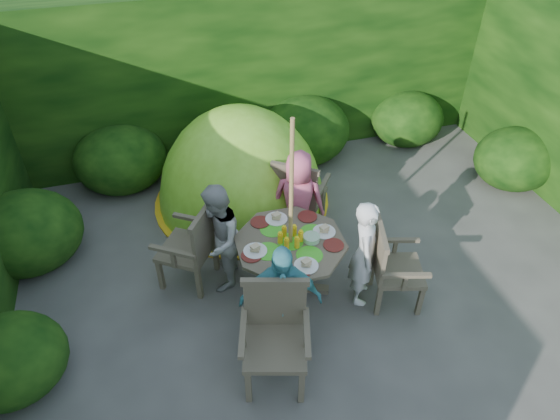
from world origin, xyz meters
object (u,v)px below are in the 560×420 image
object	(u,v)px
garden_chair_left	(193,245)
garden_chair_front	(275,333)
child_right	(365,253)
child_front	(281,301)
child_back	(298,201)
garden_chair_back	(299,194)
child_left	(218,239)
patio_table	(291,249)
dome_tent	(242,201)
parasol_pole	(291,214)
garden_chair_right	(391,266)

from	to	relation	value
garden_chair_left	garden_chair_front	distance (m)	1.52
garden_chair_front	child_right	bearing A→B (deg)	45.82
child_front	child_back	bearing A→B (deg)	78.15
garden_chair_back	child_left	world-z (taller)	child_left
patio_table	dome_tent	distance (m)	1.88
garden_chair_left	garden_chair_back	distance (m)	1.54
patio_table	child_left	bearing A→B (deg)	156.23
parasol_pole	dome_tent	world-z (taller)	parasol_pole
dome_tent	patio_table	bearing A→B (deg)	-82.78
garden_chair_right	garden_chair_back	world-z (taller)	garden_chair_back
garden_chair_back	child_back	distance (m)	0.31
garden_chair_back	dome_tent	size ratio (longest dim) A/B	0.37
garden_chair_left	garden_chair_back	world-z (taller)	garden_chair_back
child_right	garden_chair_right	bearing A→B (deg)	-92.60
garden_chair_right	dome_tent	world-z (taller)	dome_tent
garden_chair_left	garden_chair_back	bearing A→B (deg)	145.64
garden_chair_left	child_front	xyz separation A→B (m)	(0.68, -1.16, 0.13)
garden_chair_right	child_back	distance (m)	1.37
garden_chair_right	child_front	xyz separation A→B (m)	(-1.32, -0.28, 0.16)
patio_table	dome_tent	world-z (taller)	dome_tent
garden_chair_back	child_left	size ratio (longest dim) A/B	0.77
patio_table	garden_chair_right	xyz separation A→B (m)	(0.99, -0.45, -0.09)
child_back	dome_tent	bearing A→B (deg)	-38.60
patio_table	child_front	xyz separation A→B (m)	(-0.33, -0.73, 0.07)
garden_chair_back	child_back	bearing A→B (deg)	106.63
garden_chair_front	child_left	size ratio (longest dim) A/B	0.78
garden_chair_left	child_left	size ratio (longest dim) A/B	0.77
garden_chair_front	child_right	world-z (taller)	child_right
child_front	child_left	bearing A→B (deg)	123.15
child_left	child_front	size ratio (longest dim) A/B	0.98
patio_table	child_right	bearing A→B (deg)	-23.91
child_left	garden_chair_back	bearing A→B (deg)	138.14
parasol_pole	garden_chair_right	world-z (taller)	parasol_pole
garden_chair_left	child_back	xyz separation A→B (m)	(1.33, 0.31, 0.11)
garden_chair_right	child_front	size ratio (longest dim) A/B	0.71
child_front	garden_chair_back	bearing A→B (deg)	78.75
garden_chair_back	child_front	xyz separation A→B (m)	(-0.75, -1.74, 0.13)
garden_chair_back	parasol_pole	bearing A→B (deg)	103.73
garden_chair_right	garden_chair_left	xyz separation A→B (m)	(-2.00, 0.88, 0.03)
child_right	child_left	xyz separation A→B (m)	(-1.46, 0.65, 0.01)
dome_tent	child_left	bearing A→B (deg)	-109.60
child_back	child_right	bearing A→B (deg)	137.71
garden_chair_right	child_left	bearing A→B (deg)	81.47
garden_chair_right	garden_chair_front	bearing A→B (deg)	126.02
patio_table	garden_chair_left	bearing A→B (deg)	157.01
patio_table	child_left	xyz separation A→B (m)	(-0.74, 0.32, 0.06)
garden_chair_front	garden_chair_left	bearing A→B (deg)	127.71
parasol_pole	garden_chair_front	bearing A→B (deg)	-114.47
garden_chair_back	dome_tent	xyz separation A→B (m)	(-0.58, 0.77, -0.55)
garden_chair_right	child_left	world-z (taller)	child_left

